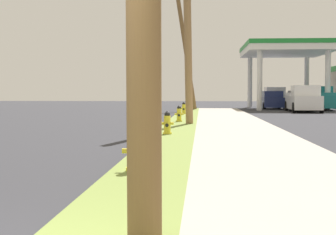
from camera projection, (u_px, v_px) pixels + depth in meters
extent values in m
cylinder|color=yellow|center=(134.00, 169.00, 8.93)|extent=(0.29, 0.29, 0.06)
cylinder|color=yellow|center=(134.00, 154.00, 8.92)|extent=(0.22, 0.22, 0.60)
sphere|color=black|center=(134.00, 134.00, 8.90)|extent=(0.19, 0.19, 0.19)
cylinder|color=black|center=(134.00, 130.00, 8.90)|extent=(0.06, 0.06, 0.05)
cylinder|color=yellow|center=(125.00, 151.00, 8.93)|extent=(0.10, 0.09, 0.09)
cylinder|color=yellow|center=(143.00, 151.00, 8.91)|extent=(0.10, 0.09, 0.09)
cylinder|color=black|center=(133.00, 155.00, 8.75)|extent=(0.11, 0.12, 0.11)
cylinder|color=yellow|center=(167.00, 133.00, 16.73)|extent=(0.29, 0.29, 0.06)
cylinder|color=yellow|center=(167.00, 125.00, 16.71)|extent=(0.22, 0.22, 0.60)
sphere|color=black|center=(167.00, 114.00, 16.70)|extent=(0.19, 0.19, 0.19)
cylinder|color=black|center=(167.00, 112.00, 16.69)|extent=(0.06, 0.06, 0.05)
cylinder|color=yellow|center=(162.00, 123.00, 16.72)|extent=(0.10, 0.09, 0.09)
cylinder|color=yellow|center=(172.00, 123.00, 16.70)|extent=(0.10, 0.09, 0.09)
cylinder|color=black|center=(167.00, 125.00, 16.54)|extent=(0.11, 0.12, 0.11)
cylinder|color=yellow|center=(179.00, 121.00, 23.80)|extent=(0.29, 0.29, 0.06)
cylinder|color=yellow|center=(179.00, 115.00, 23.79)|extent=(0.22, 0.22, 0.60)
sphere|color=black|center=(179.00, 108.00, 23.77)|extent=(0.19, 0.19, 0.19)
cylinder|color=black|center=(179.00, 106.00, 23.77)|extent=(0.06, 0.06, 0.05)
cylinder|color=yellow|center=(176.00, 114.00, 23.79)|extent=(0.10, 0.09, 0.09)
cylinder|color=yellow|center=(183.00, 114.00, 23.77)|extent=(0.10, 0.09, 0.09)
cylinder|color=black|center=(179.00, 115.00, 23.62)|extent=(0.11, 0.12, 0.11)
cylinder|color=yellow|center=(184.00, 113.00, 32.08)|extent=(0.29, 0.29, 0.06)
cylinder|color=yellow|center=(184.00, 109.00, 32.07)|extent=(0.22, 0.22, 0.60)
sphere|color=black|center=(184.00, 104.00, 32.05)|extent=(0.19, 0.19, 0.19)
cylinder|color=black|center=(184.00, 102.00, 32.05)|extent=(0.06, 0.06, 0.05)
cylinder|color=yellow|center=(181.00, 108.00, 32.08)|extent=(0.10, 0.09, 0.09)
cylinder|color=yellow|center=(186.00, 108.00, 32.05)|extent=(0.10, 0.09, 0.09)
cylinder|color=black|center=(184.00, 109.00, 31.90)|extent=(0.11, 0.12, 0.11)
cylinder|color=#937047|center=(187.00, 17.00, 21.63)|extent=(0.54, 1.20, 9.07)
cylinder|color=brown|center=(185.00, 47.00, 39.77)|extent=(1.87, 0.67, 9.70)
cylinder|color=gray|center=(159.00, 104.00, 14.08)|extent=(0.05, 0.05, 2.10)
cube|color=white|center=(159.00, 73.00, 14.04)|extent=(0.04, 0.36, 0.44)
cylinder|color=silver|center=(260.00, 81.00, 41.15)|extent=(0.44, 0.44, 4.83)
cylinder|color=silver|center=(328.00, 80.00, 40.80)|extent=(0.44, 0.44, 4.83)
cylinder|color=silver|center=(250.00, 82.00, 49.36)|extent=(0.44, 0.44, 4.83)
cylinder|color=silver|center=(307.00, 82.00, 49.01)|extent=(0.44, 0.44, 4.83)
cube|color=white|center=(286.00, 51.00, 44.95)|extent=(7.20, 10.04, 0.50)
cube|color=#1E8433|center=(286.00, 46.00, 44.93)|extent=(7.30, 10.14, 0.36)
cube|color=#47474C|center=(293.00, 101.00, 41.05)|extent=(0.70, 1.10, 1.60)
cube|color=#47474C|center=(278.00, 99.00, 49.27)|extent=(0.70, 1.10, 1.60)
cube|color=navy|center=(272.00, 102.00, 45.24)|extent=(1.92, 4.54, 0.85)
cube|color=navy|center=(273.00, 94.00, 44.99)|extent=(1.64, 2.06, 0.56)
cylinder|color=black|center=(261.00, 105.00, 47.02)|extent=(0.23, 0.60, 0.60)
cylinder|color=black|center=(280.00, 105.00, 46.88)|extent=(0.23, 0.60, 0.60)
cylinder|color=black|center=(264.00, 106.00, 43.64)|extent=(0.23, 0.60, 0.60)
cylinder|color=black|center=(285.00, 106.00, 43.49)|extent=(0.23, 0.60, 0.60)
cube|color=#BCBCC1|center=(273.00, 100.00, 51.94)|extent=(2.11, 5.44, 1.00)
cube|color=#BCBCC1|center=(275.00, 91.00, 50.92)|extent=(1.88, 2.09, 0.76)
cube|color=#BCBCC1|center=(271.00, 94.00, 53.09)|extent=(1.94, 2.95, 0.24)
cylinder|color=black|center=(286.00, 103.00, 49.77)|extent=(0.24, 0.76, 0.76)
cylinder|color=black|center=(267.00, 103.00, 49.85)|extent=(0.24, 0.76, 0.76)
cylinder|color=black|center=(279.00, 102.00, 54.06)|extent=(0.24, 0.76, 0.76)
cylinder|color=black|center=(261.00, 102.00, 54.14)|extent=(0.24, 0.76, 0.76)
cube|color=#197075|center=(322.00, 101.00, 42.11)|extent=(2.08, 5.43, 1.00)
cube|color=#197075|center=(319.00, 91.00, 43.04)|extent=(1.87, 2.08, 0.76)
cube|color=#197075|center=(325.00, 94.00, 40.90)|extent=(1.92, 2.94, 0.24)
cylinder|color=black|center=(305.00, 105.00, 44.34)|extent=(0.23, 0.76, 0.76)
cylinder|color=black|center=(327.00, 105.00, 44.19)|extent=(0.23, 0.76, 0.76)
cylinder|color=black|center=(315.00, 106.00, 40.06)|extent=(0.23, 0.76, 0.76)
cube|color=white|center=(303.00, 102.00, 38.28)|extent=(2.21, 5.47, 1.00)
cube|color=white|center=(305.00, 91.00, 37.27)|extent=(1.92, 2.12, 0.76)
cube|color=white|center=(301.00, 94.00, 39.43)|extent=(1.99, 2.99, 0.24)
cylinder|color=black|center=(322.00, 108.00, 36.06)|extent=(0.25, 0.77, 0.76)
cylinder|color=black|center=(294.00, 108.00, 36.26)|extent=(0.25, 0.77, 0.76)
cylinder|color=black|center=(311.00, 106.00, 40.33)|extent=(0.25, 0.77, 0.76)
cylinder|color=black|center=(286.00, 106.00, 40.53)|extent=(0.25, 0.77, 0.76)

